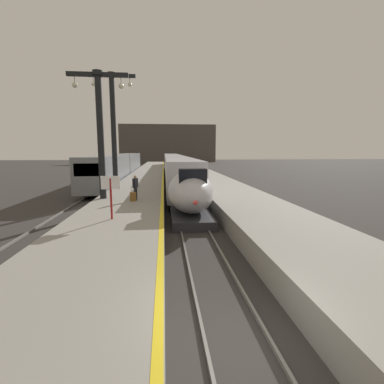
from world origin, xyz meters
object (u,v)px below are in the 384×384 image
rolling_suitcase (133,197)px  regional_train_adjacent (120,166)px  departure_info_board (111,189)px  highspeed_train_main (175,167)px  station_column_far (113,121)px  passenger_near_edge (135,185)px  station_column_mid (100,123)px

rolling_suitcase → regional_train_adjacent: bearing=100.4°
regional_train_adjacent → departure_info_board: (3.90, -28.99, 0.43)m
highspeed_train_main → station_column_far: bearing=-109.7°
highspeed_train_main → rolling_suitcase: size_ratio=57.28×
passenger_near_edge → rolling_suitcase: bearing=-102.1°
regional_train_adjacent → station_column_mid: station_column_mid is taller
rolling_suitcase → departure_info_board: (-0.52, -4.89, 1.20)m
passenger_near_edge → regional_train_adjacent: bearing=100.9°
passenger_near_edge → departure_info_board: bearing=-96.6°
regional_train_adjacent → station_column_mid: size_ratio=4.28×
station_column_mid → departure_info_board: bearing=-74.8°
passenger_near_edge → departure_info_board: size_ratio=0.80×
station_column_far → rolling_suitcase: size_ratio=9.99×
regional_train_adjacent → station_column_far: size_ratio=3.73×
regional_train_adjacent → station_column_far: 18.23m
regional_train_adjacent → station_column_far: station_column_far is taller
passenger_near_edge → departure_info_board: 5.49m
station_column_mid → departure_info_board: 7.46m
regional_train_adjacent → station_column_mid: 23.20m
rolling_suitcase → departure_info_board: size_ratio=0.46×
rolling_suitcase → highspeed_train_main: bearing=81.0°
departure_info_board → highspeed_train_main: bearing=81.5°
highspeed_train_main → station_column_mid: (-5.90, -21.79, 4.28)m
station_column_far → passenger_near_edge: bearing=-69.1°
highspeed_train_main → station_column_far: size_ratio=5.74×
departure_info_board → station_column_mid: bearing=105.2°
highspeed_train_main → departure_info_board: 28.37m
station_column_far → rolling_suitcase: bearing=-71.6°
passenger_near_edge → station_column_far: bearing=110.9°
highspeed_train_main → station_column_far: station_column_far is taller
station_column_far → passenger_near_edge: (2.33, -6.11, -4.86)m
station_column_mid → departure_info_board: station_column_mid is taller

